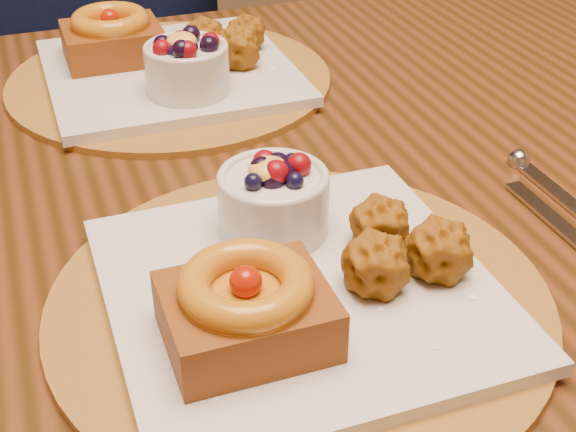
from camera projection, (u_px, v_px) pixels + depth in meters
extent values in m
cube|color=#331D09|center=(222.00, 186.00, 0.79)|extent=(1.60, 0.90, 0.04)
cylinder|color=#331D09|center=(549.00, 196.00, 1.49)|extent=(0.06, 0.06, 0.71)
cylinder|color=brown|center=(300.00, 300.00, 0.60)|extent=(0.38, 0.38, 0.01)
cube|color=silver|center=(300.00, 290.00, 0.60)|extent=(0.28, 0.28, 0.01)
cube|color=#4D1B07|center=(247.00, 316.00, 0.53)|extent=(0.11, 0.09, 0.04)
torus|color=#A9560A|center=(246.00, 284.00, 0.52)|extent=(0.09, 0.09, 0.02)
sphere|color=#901502|center=(246.00, 282.00, 0.52)|extent=(0.02, 0.02, 0.02)
sphere|color=#975A0B|center=(379.00, 225.00, 0.63)|extent=(0.04, 0.04, 0.04)
sphere|color=#975A0B|center=(374.00, 266.00, 0.58)|extent=(0.04, 0.04, 0.04)
sphere|color=#975A0B|center=(438.00, 252.00, 0.59)|extent=(0.04, 0.04, 0.04)
cylinder|color=silver|center=(274.00, 204.00, 0.64)|extent=(0.09, 0.09, 0.05)
torus|color=silver|center=(273.00, 177.00, 0.63)|extent=(0.09, 0.09, 0.01)
ellipsoid|color=#F1B43E|center=(268.00, 169.00, 0.62)|extent=(0.03, 0.03, 0.02)
cylinder|color=brown|center=(170.00, 79.00, 0.95)|extent=(0.38, 0.38, 0.01)
cube|color=silver|center=(169.00, 71.00, 0.95)|extent=(0.28, 0.28, 0.01)
cube|color=#4D1B07|center=(113.00, 43.00, 0.95)|extent=(0.11, 0.09, 0.04)
torus|color=#A9560A|center=(110.00, 20.00, 0.94)|extent=(0.09, 0.09, 0.02)
sphere|color=#901502|center=(110.00, 19.00, 0.93)|extent=(0.02, 0.02, 0.02)
sphere|color=#975A0B|center=(237.00, 50.00, 0.93)|extent=(0.04, 0.04, 0.04)
sphere|color=#975A0B|center=(204.00, 38.00, 0.96)|extent=(0.04, 0.04, 0.04)
sphere|color=#975A0B|center=(246.00, 33.00, 0.98)|extent=(0.04, 0.04, 0.04)
cylinder|color=silver|center=(187.00, 70.00, 0.87)|extent=(0.09, 0.09, 0.05)
torus|color=silver|center=(186.00, 48.00, 0.86)|extent=(0.09, 0.09, 0.01)
ellipsoid|color=#F1B43E|center=(181.00, 41.00, 0.85)|extent=(0.03, 0.03, 0.02)
cube|color=#B2B2B7|center=(568.00, 217.00, 0.70)|extent=(0.06, 0.17, 0.00)
cube|color=black|center=(81.00, 132.00, 1.55)|extent=(0.55, 0.55, 0.04)
cylinder|color=black|center=(169.00, 284.00, 1.52)|extent=(0.03, 0.03, 0.41)
cylinder|color=black|center=(37.00, 182.00, 1.83)|extent=(0.03, 0.03, 0.41)
cylinder|color=black|center=(195.00, 186.00, 1.82)|extent=(0.03, 0.03, 0.41)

